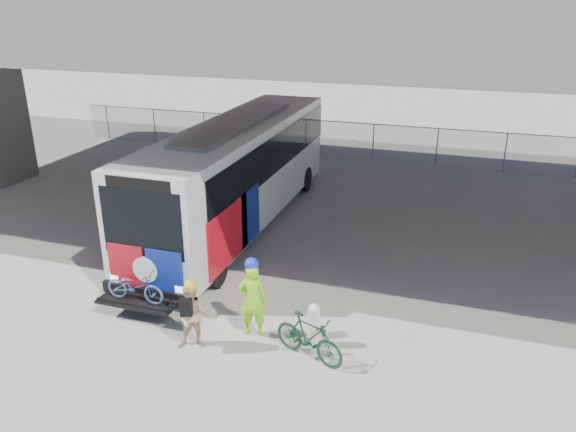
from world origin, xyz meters
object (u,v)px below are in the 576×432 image
at_px(cyclist_hivis, 252,298).
at_px(bike_parked, 309,337).
at_px(bus, 238,166).
at_px(bollard, 314,323).
at_px(cyclist_tan, 193,316).

bearing_deg(cyclist_hivis, bike_parked, 147.01).
xyz_separation_m(bus, bike_parked, (4.54, -6.87, -1.57)).
xyz_separation_m(bus, bollard, (4.50, -6.34, -1.53)).
bearing_deg(bollard, bus, 125.35).
distance_m(cyclist_hivis, cyclist_tan, 1.43).
distance_m(bus, bollard, 7.92).
xyz_separation_m(cyclist_hivis, bike_parked, (1.54, -0.53, -0.43)).
height_order(bollard, bike_parked, bollard).
distance_m(bollard, cyclist_tan, 2.74).
distance_m(cyclist_tan, bike_parked, 2.66).
bearing_deg(cyclist_hivis, cyclist_tan, 27.13).
height_order(bus, bollard, bus).
bearing_deg(cyclist_hivis, bus, -78.50).
relative_size(cyclist_hivis, cyclist_tan, 1.15).
bearing_deg(cyclist_tan, bus, 84.94).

